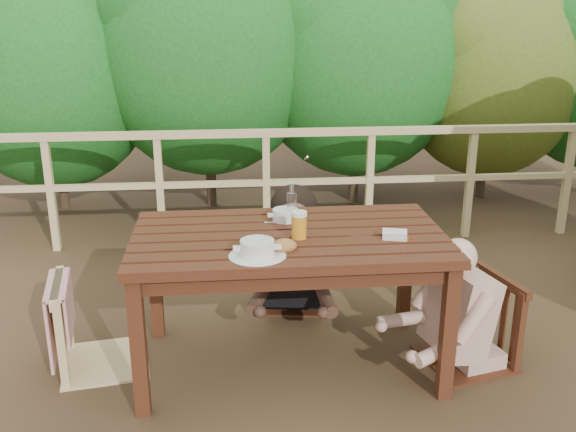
{
  "coord_description": "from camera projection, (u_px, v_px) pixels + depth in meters",
  "views": [
    {
      "loc": [
        -0.33,
        -3.35,
        2.05
      ],
      "look_at": [
        0.0,
        0.05,
        0.9
      ],
      "focal_mm": 40.52,
      "sensor_mm": 36.0,
      "label": 1
    }
  ],
  "objects": [
    {
      "name": "railing",
      "position": [
        266.0,
        188.0,
        5.57
      ],
      "size": [
        5.6,
        0.1,
        1.01
      ],
      "primitive_type": "cube",
      "color": "tan",
      "rests_on": "ground"
    },
    {
      "name": "soup_near",
      "position": [
        257.0,
        249.0,
        3.27
      ],
      "size": [
        0.29,
        0.29,
        0.1
      ],
      "primitive_type": "cylinder",
      "color": "white",
      "rests_on": "table"
    },
    {
      "name": "ground",
      "position": [
        289.0,
        363.0,
        3.84
      ],
      "size": [
        60.0,
        60.0,
        0.0
      ],
      "primitive_type": "plane",
      "color": "#523A23",
      "rests_on": "ground"
    },
    {
      "name": "diner_right",
      "position": [
        479.0,
        260.0,
        3.67
      ],
      "size": [
        0.75,
        0.66,
        1.29
      ],
      "primitive_type": null,
      "rotation": [
        0.0,
        0.0,
        1.81
      ],
      "color": "tan",
      "rests_on": "ground"
    },
    {
      "name": "chair_left",
      "position": [
        98.0,
        284.0,
        3.68
      ],
      "size": [
        0.58,
        0.58,
        1.02
      ],
      "primitive_type": "cube",
      "rotation": [
        0.0,
        0.0,
        1.73
      ],
      "color": "tan",
      "rests_on": "ground"
    },
    {
      "name": "woman",
      "position": [
        295.0,
        209.0,
        4.39
      ],
      "size": [
        0.65,
        0.76,
        1.38
      ],
      "primitive_type": null,
      "rotation": [
        0.0,
        0.0,
        3.0
      ],
      "color": "black",
      "rests_on": "ground"
    },
    {
      "name": "bottle",
      "position": [
        292.0,
        205.0,
        3.74
      ],
      "size": [
        0.06,
        0.06,
        0.24
      ],
      "primitive_type": "cylinder",
      "color": "white",
      "rests_on": "table"
    },
    {
      "name": "chair_far",
      "position": [
        295.0,
        244.0,
        4.45
      ],
      "size": [
        0.5,
        0.5,
        0.89
      ],
      "primitive_type": "cube",
      "rotation": [
        0.0,
        0.0,
        -0.14
      ],
      "color": "#3B1C0F",
      "rests_on": "ground"
    },
    {
      "name": "beer_glass",
      "position": [
        299.0,
        226.0,
        3.5
      ],
      "size": [
        0.09,
        0.09,
        0.17
      ],
      "primitive_type": "cylinder",
      "color": "orange",
      "rests_on": "table"
    },
    {
      "name": "soup_far",
      "position": [
        285.0,
        216.0,
        3.79
      ],
      "size": [
        0.25,
        0.25,
        0.08
      ],
      "primitive_type": "cylinder",
      "color": "white",
      "rests_on": "table"
    },
    {
      "name": "butter_tub",
      "position": [
        395.0,
        236.0,
        3.51
      ],
      "size": [
        0.15,
        0.13,
        0.06
      ],
      "primitive_type": "cube",
      "rotation": [
        0.0,
        0.0,
        -0.26
      ],
      "color": "white",
      "rests_on": "table"
    },
    {
      "name": "chair_right",
      "position": [
        471.0,
        285.0,
        3.72
      ],
      "size": [
        0.59,
        0.59,
        0.97
      ],
      "primitive_type": "cube",
      "rotation": [
        0.0,
        0.0,
        -1.33
      ],
      "color": "#3B1C0F",
      "rests_on": "ground"
    },
    {
      "name": "bread_roll",
      "position": [
        284.0,
        246.0,
        3.35
      ],
      "size": [
        0.13,
        0.1,
        0.08
      ],
      "primitive_type": "ellipsoid",
      "color": "#AF7339",
      "rests_on": "table"
    },
    {
      "name": "table",
      "position": [
        289.0,
        302.0,
        3.72
      ],
      "size": [
        1.73,
        0.97,
        0.8
      ],
      "primitive_type": "cube",
      "color": "#3B1C0F",
      "rests_on": "ground"
    },
    {
      "name": "hedge_row",
      "position": [
        298.0,
        14.0,
        6.29
      ],
      "size": [
        6.6,
        1.6,
        3.8
      ],
      "primitive_type": null,
      "color": "#19581B",
      "rests_on": "ground"
    }
  ]
}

